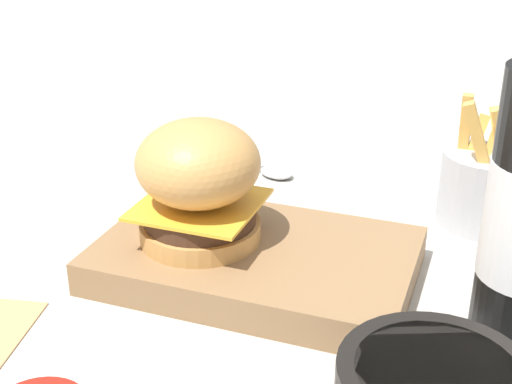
{
  "coord_description": "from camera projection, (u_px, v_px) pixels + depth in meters",
  "views": [
    {
      "loc": [
        0.16,
        -0.49,
        0.32
      ],
      "look_at": [
        -0.03,
        0.02,
        0.08
      ],
      "focal_mm": 50.0,
      "sensor_mm": 36.0,
      "label": 1
    }
  ],
  "objects": [
    {
      "name": "serving_board",
      "position": [
        256.0,
        260.0,
        0.62
      ],
      "size": [
        0.27,
        0.17,
        0.03
      ],
      "color": "olive",
      "rests_on": "ground_plane"
    },
    {
      "name": "ground_plane",
      "position": [
        278.0,
        292.0,
        0.6
      ],
      "size": [
        6.0,
        6.0,
        0.0
      ],
      "primitive_type": "plane",
      "color": "#B7B2A8"
    },
    {
      "name": "fries_basket",
      "position": [
        486.0,
        185.0,
        0.7
      ],
      "size": [
        0.09,
        0.09,
        0.13
      ],
      "color": "#B7B7BC",
      "rests_on": "ground_plane"
    },
    {
      "name": "burger",
      "position": [
        199.0,
        181.0,
        0.6
      ],
      "size": [
        0.11,
        0.11,
        0.11
      ],
      "color": "tan",
      "rests_on": "serving_board"
    },
    {
      "name": "spoon",
      "position": [
        262.0,
        168.0,
        0.83
      ],
      "size": [
        0.14,
        0.06,
        0.01
      ],
      "rotation": [
        0.0,
        0.0,
        5.97
      ],
      "color": "silver",
      "rests_on": "ground_plane"
    }
  ]
}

